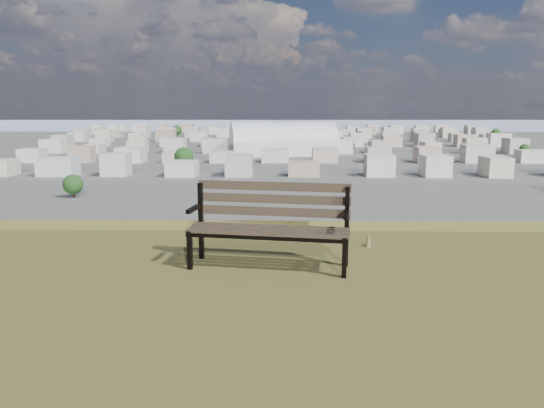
{
  "coord_description": "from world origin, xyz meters",
  "views": [
    {
      "loc": [
        1.37,
        -2.91,
        26.65
      ],
      "look_at": [
        1.24,
        4.35,
        25.3
      ],
      "focal_mm": 35.0,
      "sensor_mm": 36.0,
      "label": 1
    }
  ],
  "objects": [
    {
      "name": "city_trees",
      "position": [
        -26.39,
        319.0,
        4.83
      ],
      "size": [
        406.52,
        387.2,
        9.98
      ],
      "color": "black",
      "rests_on": "ground"
    },
    {
      "name": "park_bench",
      "position": [
        1.25,
        2.44,
        25.48
      ],
      "size": [
        1.7,
        0.78,
        0.86
      ],
      "rotation": [
        0.0,
        0.0,
        -0.16
      ],
      "color": "#433726",
      "rests_on": "hilltop_mesa"
    },
    {
      "name": "arena",
      "position": [
        1.94,
        288.35,
        5.63
      ],
      "size": [
        60.2,
        34.58,
        23.9
      ],
      "rotation": [
        0.0,
        0.0,
        0.2
      ],
      "color": "silver",
      "rests_on": "ground"
    },
    {
      "name": "bay_water",
      "position": [
        0.0,
        900.0,
        0.0
      ],
      "size": [
        2400.0,
        700.0,
        0.12
      ],
      "primitive_type": "cube",
      "color": "#8597A9",
      "rests_on": "ground"
    },
    {
      "name": "city_blocks",
      "position": [
        0.0,
        394.44,
        3.5
      ],
      "size": [
        395.0,
        361.0,
        7.0
      ],
      "color": "beige",
      "rests_on": "ground"
    },
    {
      "name": "far_hills",
      "position": [
        -60.92,
        1402.93,
        25.47
      ],
      "size": [
        2050.0,
        340.0,
        60.0
      ],
      "color": "#97A1BC",
      "rests_on": "ground"
    }
  ]
}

